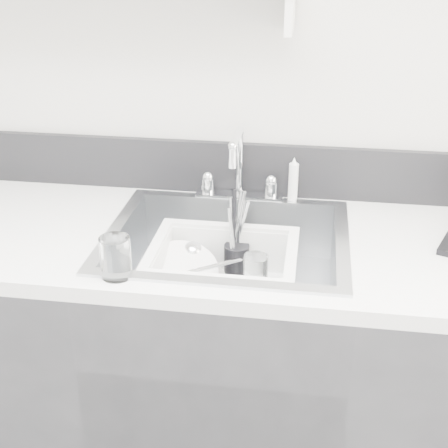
# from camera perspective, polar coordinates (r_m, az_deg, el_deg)

# --- Properties ---
(counter_run) EXTENTS (3.20, 0.62, 0.92)m
(counter_run) POSITION_cam_1_polar(r_m,az_deg,el_deg) (1.91, 0.23, -13.55)
(counter_run) COLOR #29292C
(counter_run) RESTS_ON ground
(backsplash) EXTENTS (3.20, 0.02, 0.16)m
(backsplash) POSITION_cam_1_polar(r_m,az_deg,el_deg) (1.89, 1.57, 5.08)
(backsplash) COLOR black
(backsplash) RESTS_ON counter_run
(sink) EXTENTS (0.64, 0.52, 0.20)m
(sink) POSITION_cam_1_polar(r_m,az_deg,el_deg) (1.70, 0.25, -3.84)
(sink) COLOR silver
(sink) RESTS_ON counter_run
(faucet) EXTENTS (0.26, 0.18, 0.23)m
(faucet) POSITION_cam_1_polar(r_m,az_deg,el_deg) (1.85, 1.36, 3.94)
(faucet) COLOR silver
(faucet) RESTS_ON counter_run
(side_sprayer) EXTENTS (0.03, 0.03, 0.14)m
(side_sprayer) POSITION_cam_1_polar(r_m,az_deg,el_deg) (1.84, 6.35, 4.04)
(side_sprayer) COLOR white
(side_sprayer) RESTS_ON counter_run
(wash_tub) EXTENTS (0.39, 0.32, 0.15)m
(wash_tub) POSITION_cam_1_polar(r_m,az_deg,el_deg) (1.67, -0.11, -4.57)
(wash_tub) COLOR white
(wash_tub) RESTS_ON sink
(plate_stack) EXTENTS (0.25, 0.24, 0.10)m
(plate_stack) POSITION_cam_1_polar(r_m,az_deg,el_deg) (1.71, -3.64, -5.03)
(plate_stack) COLOR white
(plate_stack) RESTS_ON wash_tub
(utensil_cup) EXTENTS (0.07, 0.07, 0.24)m
(utensil_cup) POSITION_cam_1_polar(r_m,az_deg,el_deg) (1.76, 1.14, -2.97)
(utensil_cup) COLOR black
(utensil_cup) RESTS_ON wash_tub
(ladle) EXTENTS (0.29, 0.24, 0.08)m
(ladle) POSITION_cam_1_polar(r_m,az_deg,el_deg) (1.73, -1.25, -4.10)
(ladle) COLOR silver
(ladle) RESTS_ON wash_tub
(tumbler_in_tub) EXTENTS (0.09, 0.09, 0.10)m
(tumbler_in_tub) POSITION_cam_1_polar(r_m,az_deg,el_deg) (1.70, 2.91, -4.38)
(tumbler_in_tub) COLOR white
(tumbler_in_tub) RESTS_ON wash_tub
(tumbler_counter) EXTENTS (0.09, 0.09, 0.10)m
(tumbler_counter) POSITION_cam_1_polar(r_m,az_deg,el_deg) (1.47, -9.88, -3.02)
(tumbler_counter) COLOR white
(tumbler_counter) RESTS_ON counter_run
(bowl_small) EXTENTS (0.13, 0.13, 0.03)m
(bowl_small) POSITION_cam_1_polar(r_m,az_deg,el_deg) (1.65, 3.45, -6.70)
(bowl_small) COLOR white
(bowl_small) RESTS_ON wash_tub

